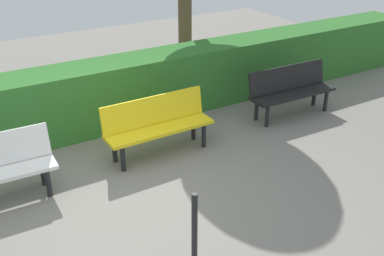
% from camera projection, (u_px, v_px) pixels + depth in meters
% --- Properties ---
extents(ground_plane, '(17.22, 17.22, 0.00)m').
position_uv_depth(ground_plane, '(116.00, 205.00, 5.77)').
color(ground_plane, gray).
extents(bench_black, '(1.64, 0.51, 0.86)m').
position_uv_depth(bench_black, '(291.00, 89.00, 8.03)').
color(bench_black, black).
rests_on(bench_black, ground_plane).
extents(bench_yellow, '(1.65, 0.47, 0.86)m').
position_uv_depth(bench_yellow, '(157.00, 123.00, 6.78)').
color(bench_yellow, yellow).
rests_on(bench_yellow, ground_plane).
extents(hedge_row, '(13.22, 0.79, 1.09)m').
position_uv_depth(hedge_row, '(124.00, 91.00, 7.75)').
color(hedge_row, '#2D6B28').
rests_on(hedge_row, ground_plane).
extents(railing_post_mid, '(0.06, 0.06, 1.00)m').
position_uv_depth(railing_post_mid, '(194.00, 237.00, 4.46)').
color(railing_post_mid, black).
rests_on(railing_post_mid, ground_plane).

